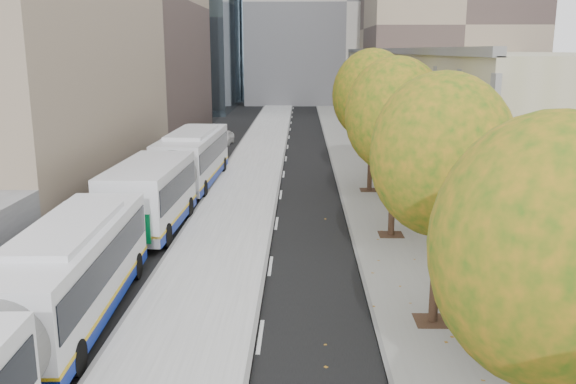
{
  "coord_description": "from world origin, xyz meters",
  "views": [
    {
      "loc": [
        -0.47,
        -4.43,
        8.21
      ],
      "look_at": [
        -1.01,
        20.02,
        2.5
      ],
      "focal_mm": 38.0,
      "sensor_mm": 36.0,
      "label": 1
    }
  ],
  "objects_px": {
    "bus_near": "(17,329)",
    "bus_far": "(178,170)",
    "bus_shelter": "(531,282)",
    "distant_car": "(224,137)"
  },
  "relations": [
    {
      "from": "bus_shelter",
      "to": "bus_far",
      "type": "relative_size",
      "value": 0.23
    },
    {
      "from": "distant_car",
      "to": "bus_shelter",
      "type": "bearing_deg",
      "value": -66.99
    },
    {
      "from": "bus_near",
      "to": "bus_far",
      "type": "distance_m",
      "value": 19.34
    },
    {
      "from": "bus_far",
      "to": "bus_shelter",
      "type": "bearing_deg",
      "value": -52.01
    },
    {
      "from": "bus_near",
      "to": "distant_car",
      "type": "relative_size",
      "value": 4.84
    },
    {
      "from": "bus_shelter",
      "to": "bus_far",
      "type": "bearing_deg",
      "value": 126.61
    },
    {
      "from": "bus_near",
      "to": "bus_far",
      "type": "height_order",
      "value": "bus_far"
    },
    {
      "from": "bus_far",
      "to": "distant_car",
      "type": "relative_size",
      "value": 5.26
    },
    {
      "from": "distant_car",
      "to": "bus_far",
      "type": "bearing_deg",
      "value": -85.51
    },
    {
      "from": "bus_far",
      "to": "distant_car",
      "type": "bearing_deg",
      "value": 91.67
    }
  ]
}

